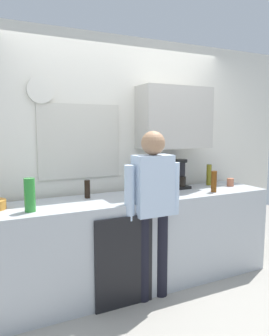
{
  "coord_description": "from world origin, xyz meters",
  "views": [
    {
      "loc": [
        -1.44,
        -2.54,
        1.64
      ],
      "look_at": [
        -0.07,
        0.25,
        1.24
      ],
      "focal_mm": 34.33,
      "sensor_mm": 36.0,
      "label": 1
    }
  ],
  "objects": [
    {
      "name": "bottle_red_vinegar",
      "position": [
        0.17,
        0.17,
        1.05
      ],
      "size": [
        0.06,
        0.06,
        0.22
      ],
      "primitive_type": "cylinder",
      "color": "maroon",
      "rests_on": "kitchen_counter"
    },
    {
      "name": "bottle_olive_oil",
      "position": [
        1.05,
        0.49,
        1.06
      ],
      "size": [
        0.06,
        0.06,
        0.25
      ],
      "primitive_type": "cylinder",
      "color": "olive",
      "rests_on": "kitchen_counter"
    },
    {
      "name": "bottle_amber_beer",
      "position": [
        0.83,
        0.13,
        1.05
      ],
      "size": [
        0.06,
        0.06,
        0.23
      ],
      "primitive_type": "cylinder",
      "color": "brown",
      "rests_on": "kitchen_counter"
    },
    {
      "name": "bottle_green_wine",
      "position": [
        0.24,
        0.44,
        1.09
      ],
      "size": [
        0.07,
        0.07,
        0.3
      ],
      "primitive_type": "cylinder",
      "color": "#195923",
      "rests_on": "kitchen_counter"
    },
    {
      "name": "bottle_dark_sauce",
      "position": [
        -0.49,
        0.45,
        1.03
      ],
      "size": [
        0.06,
        0.06,
        0.18
      ],
      "primitive_type": "cylinder",
      "color": "black",
      "rests_on": "kitchen_counter"
    },
    {
      "name": "back_wall_assembly",
      "position": [
        0.06,
        0.7,
        1.36
      ],
      "size": [
        4.54,
        0.42,
        2.6
      ],
      "color": "silver",
      "rests_on": "ground_plane"
    },
    {
      "name": "person_at_sink",
      "position": [
        0.0,
        0.0,
        0.95
      ],
      "size": [
        0.57,
        0.22,
        1.6
      ],
      "rotation": [
        0.0,
        0.0,
        -0.19
      ],
      "color": "black",
      "rests_on": "ground_plane"
    },
    {
      "name": "bottle_clear_soda",
      "position": [
        -1.07,
        0.17,
        1.08
      ],
      "size": [
        0.09,
        0.09,
        0.28
      ],
      "primitive_type": "cylinder",
      "color": "#2D8C33",
      "rests_on": "kitchen_counter"
    },
    {
      "name": "coffee_maker",
      "position": [
        0.62,
        0.5,
        1.08
      ],
      "size": [
        0.2,
        0.2,
        0.33
      ],
      "color": "black",
      "rests_on": "kitchen_counter"
    },
    {
      "name": "dishwasher_panel",
      "position": [
        -0.31,
        -0.03,
        0.42
      ],
      "size": [
        0.56,
        0.02,
        0.84
      ],
      "primitive_type": "cube",
      "color": "black",
      "rests_on": "ground_plane"
    },
    {
      "name": "ground_plane",
      "position": [
        0.0,
        0.0,
        0.0
      ],
      "size": [
        8.0,
        8.0,
        0.0
      ],
      "primitive_type": "plane",
      "color": "#9E998E"
    },
    {
      "name": "kitchen_counter",
      "position": [
        0.0,
        0.3,
        0.47
      ],
      "size": [
        2.94,
        0.64,
        0.94
      ],
      "primitive_type": "cube",
      "color": "#B2B7BC",
      "rests_on": "ground_plane"
    },
    {
      "name": "cup_terracotta_mug",
      "position": [
        1.24,
        0.32,
        0.98
      ],
      "size": [
        0.08,
        0.08,
        0.09
      ],
      "primitive_type": "cylinder",
      "color": "#B26647",
      "rests_on": "kitchen_counter"
    }
  ]
}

